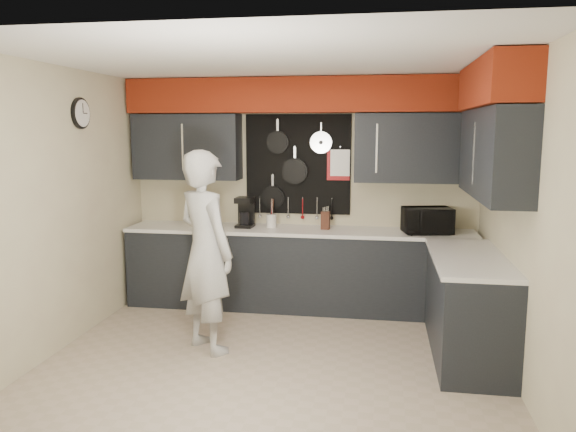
% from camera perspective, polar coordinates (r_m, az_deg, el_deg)
% --- Properties ---
extents(ground, '(4.00, 4.00, 0.00)m').
position_cam_1_polar(ground, '(5.20, -1.33, -14.14)').
color(ground, tan).
rests_on(ground, ground).
extents(back_wall_assembly, '(4.00, 0.36, 2.60)m').
position_cam_1_polar(back_wall_assembly, '(6.37, 1.38, 8.64)').
color(back_wall_assembly, beige).
rests_on(back_wall_assembly, ground).
extents(right_wall_assembly, '(0.36, 3.50, 2.60)m').
position_cam_1_polar(right_wall_assembly, '(5.06, 20.45, 7.30)').
color(right_wall_assembly, beige).
rests_on(right_wall_assembly, ground).
extents(left_wall_assembly, '(0.05, 3.50, 2.60)m').
position_cam_1_polar(left_wall_assembly, '(5.58, -21.93, 1.03)').
color(left_wall_assembly, beige).
rests_on(left_wall_assembly, ground).
extents(base_cabinets, '(3.95, 2.20, 0.92)m').
position_cam_1_polar(base_cabinets, '(6.06, 5.25, -6.26)').
color(base_cabinets, black).
rests_on(base_cabinets, ground).
extents(microwave, '(0.56, 0.44, 0.28)m').
position_cam_1_polar(microwave, '(6.20, 13.94, -0.44)').
color(microwave, black).
rests_on(microwave, base_cabinets).
extents(knife_block, '(0.10, 0.10, 0.20)m').
position_cam_1_polar(knife_block, '(6.28, 3.83, -0.45)').
color(knife_block, '#321910').
rests_on(knife_block, base_cabinets).
extents(utensil_crock, '(0.12, 0.12, 0.15)m').
position_cam_1_polar(utensil_crock, '(6.40, -1.70, -0.49)').
color(utensil_crock, silver).
rests_on(utensil_crock, base_cabinets).
extents(coffee_maker, '(0.20, 0.24, 0.34)m').
position_cam_1_polar(coffee_maker, '(6.44, -4.35, 0.48)').
color(coffee_maker, black).
rests_on(coffee_maker, base_cabinets).
extents(person, '(0.81, 0.77, 1.85)m').
position_cam_1_polar(person, '(5.16, -8.36, -3.62)').
color(person, '#BBBBB8').
rests_on(person, ground).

